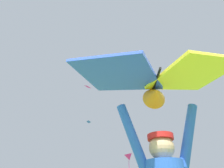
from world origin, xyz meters
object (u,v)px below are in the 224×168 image
held_stunt_kite (155,80)px  distant_kite_blue_high_right (89,122)px  distant_kite_magenta_low_right (88,86)px  distant_kite_green_mid_right (142,70)px  distant_kite_magenta_mid_left (129,157)px

held_stunt_kite → distant_kite_blue_high_right: (4.68, 29.94, 10.40)m
held_stunt_kite → distant_kite_magenta_low_right: bearing=82.3°
distant_kite_green_mid_right → held_stunt_kite: bearing=-116.2°
distant_kite_magenta_mid_left → distant_kite_green_mid_right: 14.47m
distant_kite_blue_high_right → distant_kite_magenta_mid_left: 8.25m
distant_kite_magenta_low_right → distant_kite_green_mid_right: (4.85, -8.55, -1.56)m
distant_kite_magenta_mid_left → distant_kite_magenta_low_right: distant_kite_magenta_low_right is taller
distant_kite_green_mid_right → distant_kite_magenta_mid_left: bearing=77.7°
distant_kite_magenta_mid_left → held_stunt_kite: bearing=-110.7°
held_stunt_kite → distant_kite_magenta_low_right: distant_kite_magenta_low_right is taller
distant_kite_green_mid_right → distant_kite_magenta_low_right: bearing=119.5°
distant_kite_blue_high_right → distant_kite_magenta_low_right: distant_kite_magenta_low_right is taller
held_stunt_kite → distant_kite_magenta_mid_left: size_ratio=0.60×
held_stunt_kite → distant_kite_green_mid_right: 22.62m
distant_kite_blue_high_right → distant_kite_green_mid_right: (3.59, -13.12, 2.26)m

